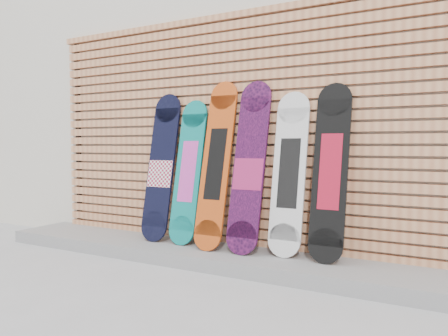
{
  "coord_description": "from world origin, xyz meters",
  "views": [
    {
      "loc": [
        1.82,
        -2.7,
        1.06
      ],
      "look_at": [
        -0.08,
        0.75,
        0.85
      ],
      "focal_mm": 35.0,
      "sensor_mm": 36.0,
      "label": 1
    }
  ],
  "objects": [
    {
      "name": "ground",
      "position": [
        0.0,
        0.0,
        0.0
      ],
      "size": [
        80.0,
        80.0,
        0.0
      ],
      "primitive_type": "plane",
      "color": "#9B9B9E",
      "rests_on": "ground"
    },
    {
      "name": "snowboard_2",
      "position": [
        -0.16,
        0.75,
        0.89
      ],
      "size": [
        0.28,
        0.39,
        1.54
      ],
      "color": "#BA4613",
      "rests_on": "concrete_step"
    },
    {
      "name": "slat_wall",
      "position": [
        -0.15,
        0.97,
        1.21
      ],
      "size": [
        4.26,
        0.08,
        2.29
      ],
      "color": "#BC774E",
      "rests_on": "ground"
    },
    {
      "name": "snowboard_0",
      "position": [
        -0.81,
        0.78,
        0.84
      ],
      "size": [
        0.3,
        0.32,
        1.46
      ],
      "color": "black",
      "rests_on": "concrete_step"
    },
    {
      "name": "snowboard_3",
      "position": [
        0.17,
        0.76,
        0.87
      ],
      "size": [
        0.29,
        0.37,
        1.52
      ],
      "color": "black",
      "rests_on": "concrete_step"
    },
    {
      "name": "snowboard_5",
      "position": [
        0.88,
        0.79,
        0.84
      ],
      "size": [
        0.28,
        0.31,
        1.45
      ],
      "color": "black",
      "rests_on": "concrete_step"
    },
    {
      "name": "concrete_step",
      "position": [
        -0.15,
        0.68,
        0.06
      ],
      "size": [
        4.6,
        0.7,
        0.12
      ],
      "primitive_type": "cube",
      "color": "gray",
      "rests_on": "ground"
    },
    {
      "name": "snowboard_1",
      "position": [
        -0.49,
        0.79,
        0.81
      ],
      "size": [
        0.28,
        0.32,
        1.38
      ],
      "color": "#0C7672",
      "rests_on": "concrete_step"
    },
    {
      "name": "building",
      "position": [
        0.5,
        3.5,
        1.8
      ],
      "size": [
        12.0,
        5.0,
        3.6
      ],
      "primitive_type": "cube",
      "color": "beige",
      "rests_on": "ground"
    },
    {
      "name": "snowboard_4",
      "position": [
        0.52,
        0.8,
        0.82
      ],
      "size": [
        0.29,
        0.28,
        1.4
      ],
      "color": "silver",
      "rests_on": "concrete_step"
    }
  ]
}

